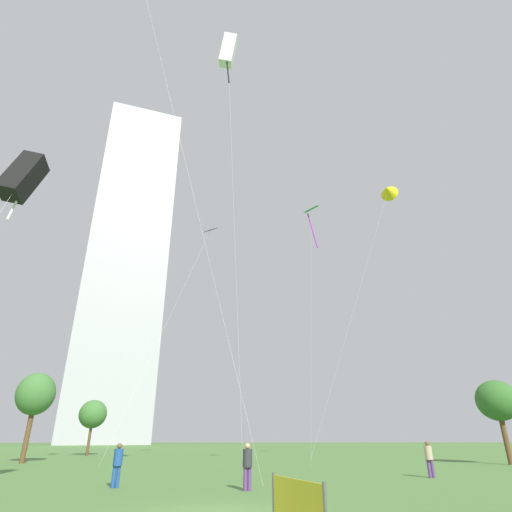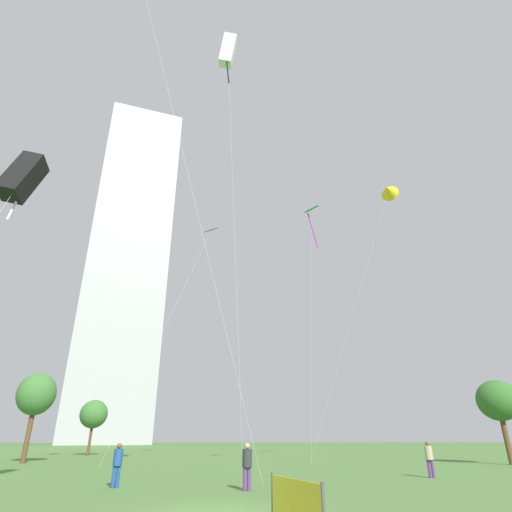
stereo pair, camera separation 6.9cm
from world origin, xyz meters
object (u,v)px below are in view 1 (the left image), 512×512
Objects in this scene: kite_flying_2 at (388,191)px; kite_flying_3 at (210,231)px; person_standing_3 at (429,456)px; kite_flying_1 at (23,177)px; event_banner at (297,502)px; park_tree_0 at (36,394)px; kite_flying_4 at (311,215)px; distant_highrise_0 at (128,257)px; person_standing_1 at (118,462)px; park_tree_2 at (93,414)px; kite_flying_0 at (228,51)px; park_tree_1 at (497,401)px; person_standing_0 at (247,463)px.

kite_flying_2 is 20.89m from kite_flying_3.
person_standing_3 is 33.85m from kite_flying_3.
kite_flying_1 is 16.64m from event_banner.
event_banner is at bearing -81.88° from kite_flying_3.
event_banner is (19.04, -27.78, -4.85)m from park_tree_0.
kite_flying_4 is (9.55, -13.80, -5.29)m from kite_flying_3.
park_tree_0 is (-14.35, -5.07, -19.36)m from kite_flying_3.
distant_highrise_0 reaches higher than park_tree_0.
kite_flying_4 is (11.60, 9.54, 18.51)m from person_standing_1.
person_standing_3 is 0.70× the size of event_banner.
kite_flying_2 reaches higher than kite_flying_3.
park_tree_0 is at bearing 105.41° from person_standing_1.
kite_flying_4 is at bearing 75.69° from event_banner.
person_standing_3 is 40.08m from park_tree_2.
distant_highrise_0 is at bearing 102.95° from kite_flying_1.
kite_flying_0 is 23.20m from kite_flying_2.
distant_highrise_0 is at bearing 123.65° from park_tree_1.
person_standing_0 is at bearing 22.40° from kite_flying_1.
kite_flying_2 reaches higher than event_banner.
park_tree_2 is 0.06× the size of distant_highrise_0.
park_tree_1 is (6.09, -1.37, -21.52)m from kite_flying_2.
distant_highrise_0 is (-44.18, 93.91, 51.95)m from person_standing_3.
kite_flying_0 is at bearing 36.94° from person_standing_3.
distant_highrise_0 is (-15.68, 79.48, 47.53)m from park_tree_0.
kite_flying_0 is at bearing -47.54° from park_tree_0.
park_tree_1 reaches higher than park_tree_2.
distant_highrise_0 reaches higher than person_standing_3.
park_tree_0 is at bearing 175.67° from kite_flying_2.
kite_flying_2 is 13.45m from kite_flying_4.
person_standing_3 reaches higher than event_banner.
person_standing_3 is 0.25× the size of park_tree_0.
kite_flying_3 is 24.63m from park_tree_0.
kite_flying_4 reaches higher than event_banner.
park_tree_2 reaches higher than person_standing_0.
park_tree_0 is (-33.74, 2.55, -20.86)m from kite_flying_2.
distant_highrise_0 reaches higher than kite_flying_2.
park_tree_0 reaches higher than park_tree_2.
park_tree_2 is (-39.01, 18.28, -0.34)m from park_tree_1.
kite_flying_4 is (5.77, 10.89, 18.50)m from person_standing_0.
kite_flying_1 reaches higher than park_tree_0.
person_standing_0 is 1.01× the size of person_standing_1.
kite_flying_1 is at bearing -93.14° from distant_highrise_0.
kite_flying_2 is (21.44, 15.71, 25.30)m from person_standing_1.
kite_flying_3 is 17.59m from kite_flying_4.
event_banner is (18.22, -42.14, -3.85)m from park_tree_2.
person_standing_3 is at bearing -137.17° from park_tree_1.
kite_flying_4 is at bearing -163.22° from park_tree_1.
event_banner is (4.69, -32.85, -24.21)m from kite_flying_3.
kite_flying_1 reaches higher than park_tree_1.
person_standing_0 is 11.59m from person_standing_3.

